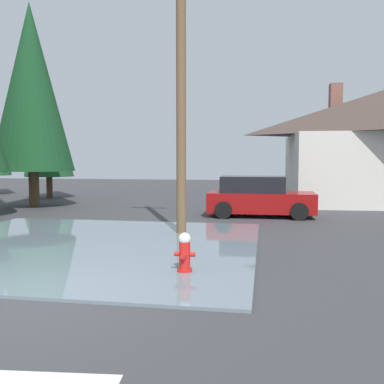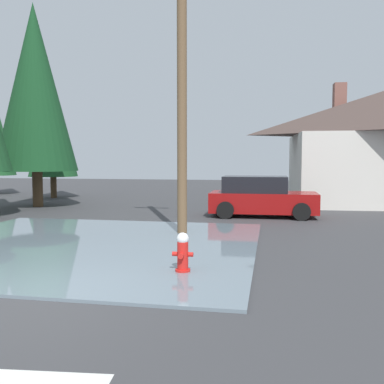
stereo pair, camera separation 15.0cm
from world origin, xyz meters
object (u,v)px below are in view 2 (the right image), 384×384
pine_tree_far_center (35,88)px  fire_hydrant (183,254)px  pine_tree_tall_left (52,127)px  utility_pole (182,70)px  parked_car (261,197)px

pine_tree_far_center → fire_hydrant: bearing=-48.7°
fire_hydrant → pine_tree_tall_left: pine_tree_tall_left is taller
utility_pole → parked_car: (2.15, 4.47, -3.96)m
fire_hydrant → parked_car: (1.26, 8.65, 0.35)m
fire_hydrant → utility_pole: utility_pole is taller
parked_car → pine_tree_far_center: size_ratio=0.44×
utility_pole → pine_tree_far_center: size_ratio=0.98×
parked_car → pine_tree_tall_left: (-11.90, 6.06, 3.28)m
fire_hydrant → parked_car: bearing=81.7°
utility_pole → pine_tree_tall_left: utility_pole is taller
parked_car → pine_tree_tall_left: 13.75m
fire_hydrant → utility_pole: bearing=102.0°
fire_hydrant → pine_tree_far_center: bearing=131.3°
pine_tree_tall_left → utility_pole: bearing=-47.2°
fire_hydrant → pine_tree_far_center: size_ratio=0.09×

